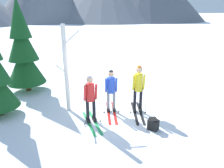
# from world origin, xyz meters

# --- Properties ---
(ground_plane) EXTENTS (400.00, 400.00, 0.00)m
(ground_plane) POSITION_xyz_m (0.00, 0.00, 0.00)
(ground_plane) COLOR white
(skier_in_red) EXTENTS (0.61, 1.69, 1.66)m
(skier_in_red) POSITION_xyz_m (-0.86, -0.44, 0.93)
(skier_in_red) COLOR green
(skier_in_red) RESTS_ON ground
(skier_in_blue) EXTENTS (0.61, 1.81, 1.62)m
(skier_in_blue) POSITION_xyz_m (-0.06, 0.20, 0.90)
(skier_in_blue) COLOR red
(skier_in_blue) RESTS_ON ground
(skier_in_yellow) EXTENTS (0.60, 1.82, 1.80)m
(skier_in_yellow) POSITION_xyz_m (0.91, 0.00, 1.02)
(skier_in_yellow) COLOR black
(skier_in_yellow) RESTS_ON ground
(pine_tree_near) EXTENTS (1.72, 1.72, 4.15)m
(pine_tree_near) POSITION_xyz_m (-3.57, 3.00, 1.90)
(pine_tree_near) COLOR #51381E
(pine_tree_near) RESTS_ON ground
(birch_tree_tall) EXTENTS (0.86, 0.77, 3.18)m
(birch_tree_tall) POSITION_xyz_m (-1.62, 0.57, 1.62)
(birch_tree_tall) COLOR silver
(birch_tree_tall) RESTS_ON ground
(backpack_on_snow_front) EXTENTS (0.40, 0.40, 0.38)m
(backpack_on_snow_front) POSITION_xyz_m (1.06, -1.27, 0.19)
(backpack_on_snow_front) COLOR black
(backpack_on_snow_front) RESTS_ON ground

